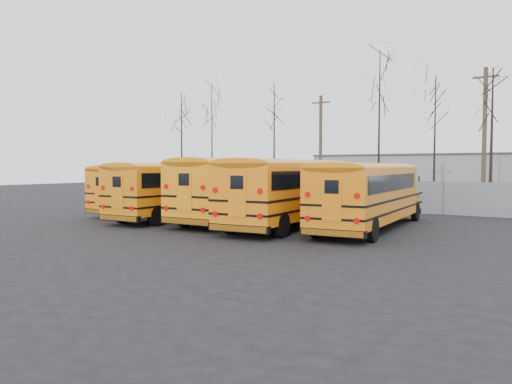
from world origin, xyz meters
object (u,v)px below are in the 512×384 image
Objects in this scene: bus_b at (185,185)px; bus_e at (369,190)px; bus_d at (292,187)px; utility_pole_left at (321,147)px; bus_c at (249,184)px; bus_a at (161,185)px; utility_pole_right at (484,137)px.

bus_b is 1.00× the size of bus_e.
utility_pole_left reaches higher than bus_d.
bus_d is 1.06× the size of bus_e.
bus_d is (3.14, -0.82, -0.04)m from bus_c.
bus_a is 0.96× the size of bus_e.
utility_pole_right reaches higher than bus_d.
bus_d reaches higher than bus_a.
bus_e is at bearing -3.13° from bus_c.
utility_pole_right is at bearing 56.55° from bus_c.
bus_c reaches higher than bus_d.
bus_c is at bearing -79.84° from utility_pole_left.
utility_pole_right is at bearing -10.46° from utility_pole_left.
bus_d is at bearing -173.43° from bus_e.
bus_a is 16.54m from utility_pole_left.
bus_e is (10.52, 0.78, -0.02)m from bus_b.
bus_b is 3.87m from bus_c.
utility_pole_right is at bearing 64.22° from bus_d.
utility_pole_left reaches higher than bus_b.
bus_e is 1.18× the size of utility_pole_right.
utility_pole_right is at bearing 48.98° from bus_b.
bus_b reaches higher than bus_a.
bus_b is at bearing -126.47° from utility_pole_right.
utility_pole_right is (13.20, -1.60, 0.36)m from utility_pole_left.
bus_c is 17.96m from utility_pole_right.
bus_c reaches higher than bus_e.
utility_pole_right reaches higher than bus_c.
bus_c is (7.28, -0.81, 0.21)m from bus_a.
bus_d is at bearing -2.08° from bus_b.
utility_pole_left is at bearing 101.18° from bus_c.
bus_a is 7.32m from bus_c.
bus_d is (6.92, 0.03, 0.09)m from bus_b.
utility_pole_right is (12.87, 16.05, 3.10)m from bus_b.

